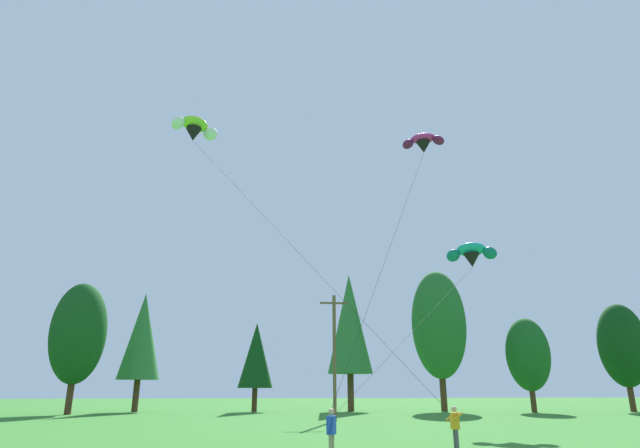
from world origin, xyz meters
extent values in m
cylinder|color=#472D19|center=(-21.50, 51.75, 1.51)|extent=(0.60, 0.60, 3.01)
ellipsoid|color=#144719|center=(-21.50, 51.75, 7.29)|extent=(5.04, 5.04, 9.43)
cylinder|color=#472D19|center=(-16.65, 56.23, 1.55)|extent=(0.61, 0.61, 3.10)
cone|color=#2D7033|center=(-16.65, 56.23, 7.50)|extent=(4.22, 4.22, 8.81)
cylinder|color=#472D19|center=(-4.76, 55.17, 1.15)|extent=(0.53, 0.53, 2.29)
cone|color=#0F3D14|center=(-4.76, 55.17, 5.55)|extent=(3.54, 3.54, 6.52)
cylinder|color=#472D19|center=(5.12, 55.69, 1.86)|extent=(0.66, 0.66, 3.72)
cone|color=#2D7033|center=(5.12, 55.69, 9.00)|extent=(4.74, 4.74, 10.57)
cylinder|color=#472D19|center=(14.71, 54.77, 1.83)|extent=(0.66, 0.66, 3.66)
ellipsoid|color=#236628|center=(14.71, 54.77, 8.88)|extent=(5.75, 5.75, 11.47)
cylinder|color=#472D19|center=(22.63, 51.35, 1.15)|extent=(0.53, 0.53, 2.30)
ellipsoid|color=#19561E|center=(22.63, 51.35, 5.56)|extent=(4.27, 4.27, 7.19)
cylinder|color=#472D19|center=(33.05, 51.39, 1.35)|extent=(0.57, 0.57, 2.70)
ellipsoid|color=#0F3D14|center=(33.05, 51.39, 6.55)|extent=(4.71, 4.71, 8.46)
cylinder|color=brown|center=(1.44, 40.04, 4.63)|extent=(0.26, 0.26, 9.26)
cube|color=brown|center=(1.44, 40.04, 8.66)|extent=(2.20, 0.14, 0.14)
cylinder|color=gray|center=(-1.44, 18.88, 0.42)|extent=(0.17, 0.17, 0.84)
cylinder|color=gray|center=(-1.36, 19.06, 0.42)|extent=(0.17, 0.17, 0.84)
cube|color=blue|center=(-1.40, 18.97, 1.14)|extent=(0.38, 0.45, 0.60)
sphere|color=tan|center=(-1.40, 18.97, 1.58)|extent=(0.22, 0.22, 0.22)
cylinder|color=blue|center=(-1.50, 18.75, 1.17)|extent=(0.22, 0.16, 0.57)
cylinder|color=blue|center=(-1.30, 19.19, 1.17)|extent=(0.22, 0.16, 0.57)
cylinder|color=#4C4C51|center=(3.67, 20.68, 0.42)|extent=(0.13, 0.13, 0.84)
cylinder|color=#4C4C51|center=(3.66, 20.88, 0.42)|extent=(0.13, 0.13, 0.84)
cube|color=orange|center=(3.67, 20.78, 1.14)|extent=(0.25, 0.39, 0.60)
sphere|color=tan|center=(3.67, 20.78, 1.58)|extent=(0.22, 0.22, 0.22)
cylinder|color=orange|center=(3.67, 20.54, 1.30)|extent=(0.53, 0.10, 0.35)
cylinder|color=orange|center=(3.66, 21.02, 1.30)|extent=(0.53, 0.10, 0.35)
ellipsoid|color=#D12893|center=(7.77, 34.86, 20.64)|extent=(2.14, 1.77, 0.80)
ellipsoid|color=#66144C|center=(8.85, 34.44, 20.32)|extent=(1.22, 1.21, 0.99)
ellipsoid|color=#66144C|center=(6.70, 35.29, 20.32)|extent=(1.29, 1.27, 0.99)
cone|color=black|center=(7.81, 34.96, 19.93)|extent=(1.35, 1.35, 0.89)
cylinder|color=black|center=(3.12, 27.01, 10.34)|extent=(9.39, 15.93, 18.30)
ellipsoid|color=#93D633|center=(-9.45, 34.59, 20.79)|extent=(2.47, 2.29, 1.19)
ellipsoid|color=white|center=(-8.38, 35.31, 20.42)|extent=(1.47, 1.47, 1.33)
ellipsoid|color=white|center=(-10.52, 33.86, 20.42)|extent=(1.38, 1.52, 1.33)
cone|color=black|center=(-9.52, 34.69, 19.99)|extent=(1.61, 1.61, 0.99)
cylinder|color=black|center=(-3.10, 27.73, 10.56)|extent=(12.85, 13.93, 17.88)
ellipsoid|color=teal|center=(11.15, 35.67, 12.11)|extent=(2.44, 2.06, 1.22)
ellipsoid|color=#0F666B|center=(12.35, 35.18, 11.75)|extent=(1.25, 1.48, 1.36)
ellipsoid|color=#0F666B|center=(9.94, 36.17, 11.75)|extent=(1.44, 1.43, 1.36)
cone|color=black|center=(11.19, 35.79, 11.31)|extent=(1.53, 1.53, 1.00)
cylinder|color=black|center=(4.81, 27.42, 6.00)|extent=(12.77, 16.75, 9.63)
camera|label=1|loc=(-3.72, -0.08, 2.41)|focal=29.03mm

